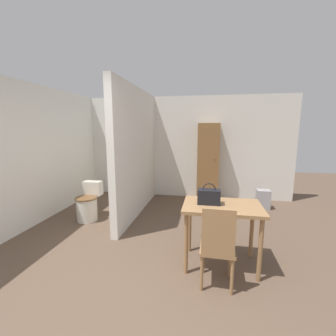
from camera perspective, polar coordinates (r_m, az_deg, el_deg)
ground_plane at (r=2.46m, az=-12.97°, el=-34.46°), size 16.00×16.00×0.00m
wall_back at (r=5.72m, az=2.53°, el=5.24°), size 5.55×0.12×2.50m
wall_left at (r=4.76m, az=-30.42°, el=2.96°), size 0.12×4.99×2.50m
partition_wall at (r=4.57m, az=-7.84°, el=4.00°), size 0.12×2.52×2.50m
dining_table at (r=2.90m, az=13.54°, el=-11.25°), size 0.95×0.63×0.80m
wooden_chair at (r=2.57m, az=12.48°, el=-18.62°), size 0.38×0.38×0.93m
toilet at (r=4.58m, az=-19.61°, el=-8.68°), size 0.40×0.55×0.70m
handbag at (r=2.84m, az=10.33°, el=-7.11°), size 0.27×0.15×0.26m
wooden_cabinet at (r=5.44m, az=10.13°, el=1.38°), size 0.50×0.39×1.84m
space_heater at (r=5.33m, az=22.97°, el=-7.31°), size 0.27×0.22×0.41m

